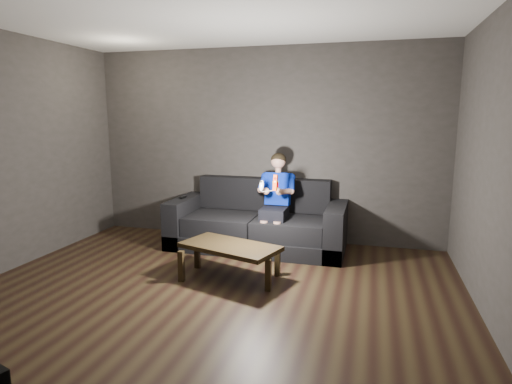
% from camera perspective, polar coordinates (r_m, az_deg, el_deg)
% --- Properties ---
extents(floor, '(5.00, 5.00, 0.00)m').
position_cam_1_polar(floor, '(4.09, -8.11, -15.53)').
color(floor, black).
rests_on(floor, ground).
extents(back_wall, '(5.00, 0.04, 2.70)m').
position_cam_1_polar(back_wall, '(6.07, 1.02, 6.26)').
color(back_wall, '#34322E').
rests_on(back_wall, ground).
extents(sofa, '(2.33, 1.01, 0.90)m').
position_cam_1_polar(sofa, '(5.80, 0.24, -4.53)').
color(sofa, black).
rests_on(sofa, floor).
extents(child, '(0.48, 0.59, 1.18)m').
position_cam_1_polar(child, '(5.57, 2.71, -0.21)').
color(child, black).
rests_on(child, sofa).
extents(wii_remote_red, '(0.05, 0.07, 0.19)m').
position_cam_1_polar(wii_remote_red, '(5.08, 2.59, 1.24)').
color(wii_remote_red, red).
rests_on(wii_remote_red, child).
extents(nunchuk_white, '(0.07, 0.10, 0.14)m').
position_cam_1_polar(nunchuk_white, '(5.13, 0.74, 0.86)').
color(nunchuk_white, white).
rests_on(nunchuk_white, child).
extents(wii_remote_black, '(0.04, 0.14, 0.03)m').
position_cam_1_polar(wii_remote_black, '(5.99, -9.69, -0.71)').
color(wii_remote_black, black).
rests_on(wii_remote_black, sofa).
extents(coffee_table, '(1.17, 0.82, 0.38)m').
position_cam_1_polar(coffee_table, '(4.69, -3.48, -7.62)').
color(coffee_table, black).
rests_on(coffee_table, floor).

